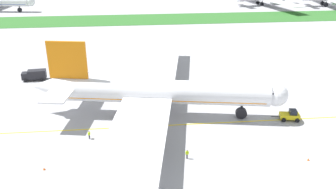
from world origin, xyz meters
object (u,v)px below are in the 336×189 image
pushback_tug (290,115)px  traffic_cone_port_wing (44,168)px  traffic_cone_near_nose (308,159)px  airliner_foreground (156,92)px  ground_crew_wingwalker_port (89,134)px  ground_crew_marshaller_front (187,153)px  service_truck_baggage_loader (34,75)px

pushback_tug → traffic_cone_port_wing: bearing=-164.8°
traffic_cone_near_nose → traffic_cone_port_wing: same height
airliner_foreground → ground_crew_wingwalker_port: size_ratio=53.66×
traffic_cone_near_nose → traffic_cone_port_wing: (-43.93, 1.81, 0.00)m
traffic_cone_near_nose → traffic_cone_port_wing: bearing=177.6°
ground_crew_marshaller_front → traffic_cone_near_nose: (20.34, -2.65, -0.74)m
pushback_tug → ground_crew_marshaller_front: size_ratio=3.45×
ground_crew_wingwalker_port → traffic_cone_port_wing: ground_crew_wingwalker_port is taller
ground_crew_marshaller_front → traffic_cone_near_nose: size_ratio=2.90×
airliner_foreground → ground_crew_marshaller_front: size_ratio=51.01×
airliner_foreground → service_truck_baggage_loader: (-30.38, 23.78, -3.86)m
pushback_tug → ground_crew_wingwalker_port: 40.65m
service_truck_baggage_loader → traffic_cone_near_nose: bearing=-38.2°
airliner_foreground → pushback_tug: airliner_foreground is taller
pushback_tug → traffic_cone_port_wing: (-46.87, -12.77, -0.74)m
ground_crew_wingwalker_port → traffic_cone_port_wing: (-6.37, -9.24, -0.69)m
ground_crew_marshaller_front → service_truck_baggage_loader: 53.25m
airliner_foreground → traffic_cone_near_nose: airliner_foreground is taller
ground_crew_marshaller_front → traffic_cone_port_wing: ground_crew_marshaller_front is taller
pushback_tug → service_truck_baggage_loader: service_truck_baggage_loader is taller
airliner_foreground → ground_crew_wingwalker_port: bearing=-147.4°
pushback_tug → ground_crew_marshaller_front: bearing=-152.9°
traffic_cone_port_wing → traffic_cone_near_nose: bearing=-2.4°
ground_crew_marshaller_front → service_truck_baggage_loader: (-34.50, 40.56, 0.48)m
traffic_cone_near_nose → traffic_cone_port_wing: 43.97m
ground_crew_wingwalker_port → traffic_cone_near_nose: bearing=-16.4°
airliner_foreground → service_truck_baggage_loader: 38.78m
airliner_foreground → ground_crew_wingwalker_port: (-13.10, -8.38, -4.38)m
airliner_foreground → ground_crew_wingwalker_port: 16.16m
ground_crew_wingwalker_port → traffic_cone_port_wing: bearing=-124.6°
pushback_tug → ground_crew_wingwalker_port: bearing=-175.0°
pushback_tug → service_truck_baggage_loader: bearing=153.6°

